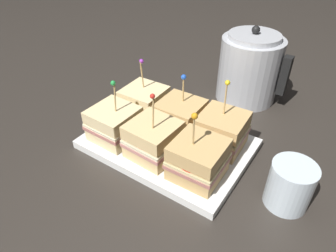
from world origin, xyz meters
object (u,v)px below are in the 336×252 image
Objects in this scene: sandwich_back_center at (181,116)px; sandwich_back_right at (222,131)px; sandwich_front_right at (198,159)px; drinking_glass at (290,185)px; sandwich_back_left at (144,102)px; kettle_steel at (250,68)px; sandwich_front_center at (153,140)px; serving_platter at (168,144)px; sandwich_front_left at (114,124)px.

sandwich_back_center is 0.89× the size of sandwich_back_right.
sandwich_front_right is at bearing -89.00° from sandwich_back_right.
sandwich_back_right is at bearing 159.71° from drinking_glass.
kettle_steel is (0.16, 0.24, 0.03)m from sandwich_back_left.
sandwich_back_center is at bearing -179.55° from sandwich_back_right.
kettle_steel is (0.06, 0.35, 0.03)m from sandwich_front_center.
serving_platter is 0.12m from sandwich_front_left.
sandwich_front_center is at bearing 0.72° from sandwich_front_left.
sandwich_front_left is 0.92× the size of sandwich_back_right.
kettle_steel reaches higher than sandwich_front_left.
sandwich_front_right is 1.63× the size of drinking_glass.
sandwich_front_center is 1.05× the size of sandwich_front_right.
drinking_glass is at bearing -9.43° from sandwich_back_left.
serving_platter is at bearing 178.03° from drinking_glass.
sandwich_back_right is at bearing -80.13° from kettle_steel.
sandwich_front_right is (0.10, -0.05, 0.05)m from serving_platter.
sandwich_back_right is (0.10, 0.10, 0.00)m from sandwich_front_center.
sandwich_back_left is 0.20m from sandwich_back_right.
sandwich_front_right is 0.99× the size of sandwich_back_left.
drinking_glass is (0.36, -0.06, -0.01)m from sandwich_back_left.
sandwich_front_right reaches higher than sandwich_front_left.
drinking_glass is (0.26, 0.04, -0.01)m from sandwich_front_center.
sandwich_back_right is at bearing 91.00° from sandwich_front_right.
sandwich_front_center is at bearing -45.33° from sandwich_back_left.
sandwich_back_left is (0.00, 0.10, 0.00)m from sandwich_front_left.
sandwich_back_left is at bearing 153.01° from sandwich_front_right.
drinking_glass is at bearing -1.97° from serving_platter.
serving_platter is at bearing -26.58° from sandwich_back_left.
sandwich_front_right reaches higher than sandwich_back_center.
sandwich_front_center is 0.98× the size of sandwich_back_right.
sandwich_front_right is at bearing -26.99° from sandwich_back_left.
sandwich_back_center is at bearing -1.17° from sandwich_back_left.
sandwich_back_right is at bearing 26.91° from sandwich_front_left.
sandwich_front_right is 0.16m from drinking_glass.
drinking_glass is (0.16, -0.06, -0.01)m from sandwich_back_right.
sandwich_front_left is 0.14m from sandwich_back_center.
sandwich_back_right reaches higher than sandwich_back_left.
serving_platter is 0.31m from kettle_steel.
sandwich_front_center is at bearing -99.36° from kettle_steel.
sandwich_back_right is 0.25m from kettle_steel.
drinking_glass is at bearing -12.64° from sandwich_back_center.
sandwich_back_right reaches higher than sandwich_back_center.
serving_platter is 0.12m from sandwich_front_right.
sandwich_back_left is 0.94× the size of sandwich_back_right.
kettle_steel reaches higher than drinking_glass.
sandwich_back_center reaches higher than drinking_glass.
sandwich_front_right is 0.10m from sandwich_back_right.
sandwich_back_right is (0.20, -0.00, 0.00)m from sandwich_back_left.
sandwich_front_left is at bearing -179.84° from sandwich_front_right.
sandwich_back_left is 0.10m from sandwich_back_center.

